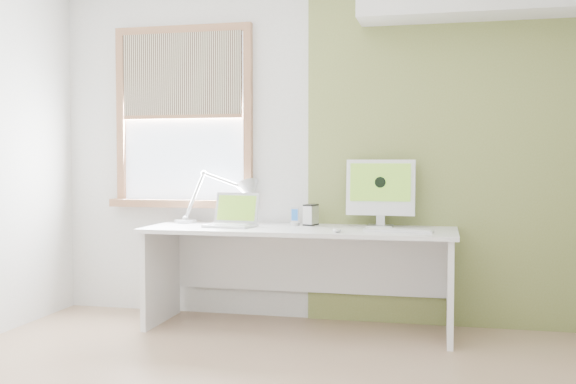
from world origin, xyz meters
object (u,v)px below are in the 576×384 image
(desk, at_px, (300,254))
(imac, at_px, (381,189))
(external_drive, at_px, (311,215))
(laptop, at_px, (233,218))
(desk_lamp, at_px, (237,195))

(desk, distance_m, imac, 0.74)
(external_drive, bearing_deg, laptop, -160.50)
(desk_lamp, distance_m, imac, 1.10)
(laptop, relative_size, external_drive, 2.41)
(laptop, bearing_deg, external_drive, 19.50)
(desk_lamp, xyz_separation_m, imac, (1.10, -0.05, 0.06))
(external_drive, bearing_deg, desk_lamp, 173.14)
(desk, height_order, laptop, laptop)
(desk, bearing_deg, external_drive, 71.66)
(desk, relative_size, external_drive, 14.17)
(laptop, relative_size, imac, 0.76)
(imac, bearing_deg, desk, -163.65)
(desk_lamp, distance_m, laptop, 0.31)
(desk, distance_m, external_drive, 0.31)
(desk, relative_size, imac, 4.45)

